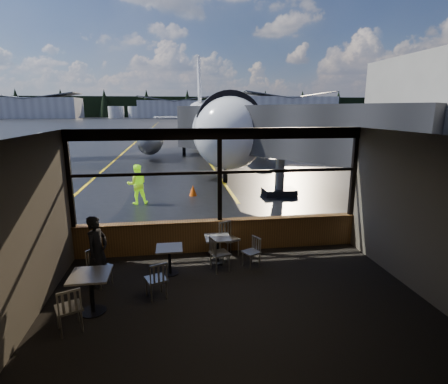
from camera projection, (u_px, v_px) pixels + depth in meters
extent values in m
plane|color=black|center=(176.00, 122.00, 125.76)|extent=(520.00, 520.00, 0.00)
cube|color=black|center=(239.00, 306.00, 7.24)|extent=(8.00, 6.00, 0.01)
cube|color=#38332D|center=(241.00, 136.00, 6.45)|extent=(8.00, 6.00, 0.04)
cube|color=#4D473E|center=(22.00, 236.00, 6.29)|extent=(0.04, 6.00, 3.50)
cube|color=#4D473E|center=(425.00, 217.00, 7.40)|extent=(0.04, 6.00, 3.50)
cube|color=#4D473E|center=(289.00, 311.00, 3.96)|extent=(8.00, 0.04, 3.50)
cube|color=brown|center=(220.00, 236.00, 10.03)|extent=(8.00, 0.28, 0.90)
cube|color=black|center=(219.00, 134.00, 9.37)|extent=(8.00, 0.18, 0.30)
cube|color=black|center=(69.00, 180.00, 9.08)|extent=(0.12, 0.12, 2.60)
cube|color=black|center=(220.00, 176.00, 9.63)|extent=(0.12, 0.12, 2.60)
cube|color=black|center=(354.00, 172.00, 10.19)|extent=(0.12, 0.12, 2.60)
cube|color=black|center=(220.00, 172.00, 9.61)|extent=(8.00, 0.10, 0.08)
imported|color=black|center=(97.00, 251.00, 7.94)|extent=(0.62, 0.72, 1.67)
imported|color=#BFF219|center=(137.00, 184.00, 15.04)|extent=(0.93, 0.78, 1.71)
cone|color=#EA3E07|center=(193.00, 190.00, 16.57)|extent=(0.37, 0.37, 0.51)
cylinder|color=silver|center=(116.00, 112.00, 180.63)|extent=(8.00, 8.00, 6.00)
cylinder|color=silver|center=(136.00, 112.00, 182.02)|extent=(8.00, 8.00, 6.00)
cylinder|color=silver|center=(155.00, 112.00, 183.42)|extent=(8.00, 8.00, 6.00)
cube|color=black|center=(174.00, 107.00, 211.10)|extent=(360.00, 3.00, 12.00)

